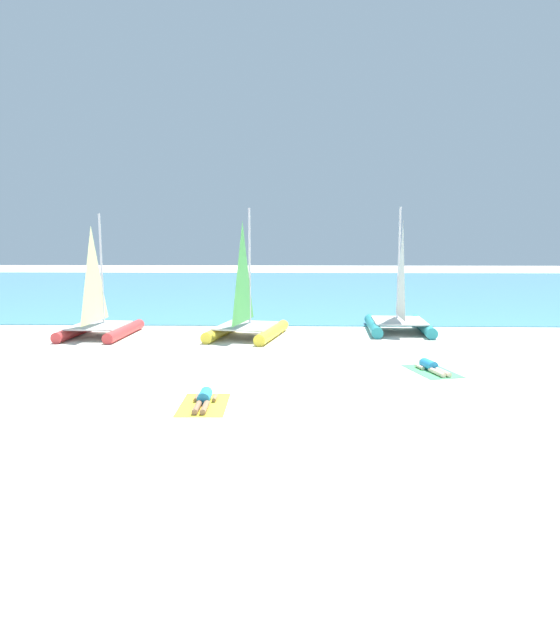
# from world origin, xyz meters

# --- Properties ---
(ground_plane) EXTENTS (120.00, 120.00, 0.00)m
(ground_plane) POSITION_xyz_m (0.00, 10.00, 0.00)
(ground_plane) COLOR silver
(ocean_water) EXTENTS (120.00, 40.00, 0.05)m
(ocean_water) POSITION_xyz_m (0.00, 31.44, 0.03)
(ocean_water) COLOR #4C9EB7
(ocean_water) RESTS_ON ground
(sailboat_teal) EXTENTS (2.75, 4.13, 5.23)m
(sailboat_teal) POSITION_xyz_m (4.87, 10.10, 0.78)
(sailboat_teal) COLOR teal
(sailboat_teal) RESTS_ON ground
(sailboat_red) EXTENTS (2.55, 3.85, 4.89)m
(sailboat_red) POSITION_xyz_m (-7.36, 8.62, 0.73)
(sailboat_red) COLOR #CC3838
(sailboat_red) RESTS_ON ground
(sailboat_yellow) EXTENTS (3.25, 4.34, 5.11)m
(sailboat_yellow) POSITION_xyz_m (-1.43, 8.59, 0.76)
(sailboat_yellow) COLOR yellow
(sailboat_yellow) RESTS_ON ground
(towel_left) EXTENTS (1.15, 1.93, 0.01)m
(towel_left) POSITION_xyz_m (-1.63, -0.62, 0.01)
(towel_left) COLOR yellow
(towel_left) RESTS_ON ground
(sunbather_left) EXTENTS (0.55, 1.56, 0.30)m
(sunbather_left) POSITION_xyz_m (-1.64, -0.55, 0.13)
(sunbather_left) COLOR #268CCC
(sunbather_left) RESTS_ON towel_left
(towel_right) EXTENTS (1.56, 2.12, 0.01)m
(towel_right) POSITION_xyz_m (4.57, 2.94, 0.01)
(towel_right) COLOR #4CB266
(towel_right) RESTS_ON ground
(sunbather_right) EXTENTS (0.79, 1.55, 0.30)m
(sunbather_right) POSITION_xyz_m (4.55, 3.01, 0.13)
(sunbather_right) COLOR #268CCC
(sunbather_right) RESTS_ON towel_right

